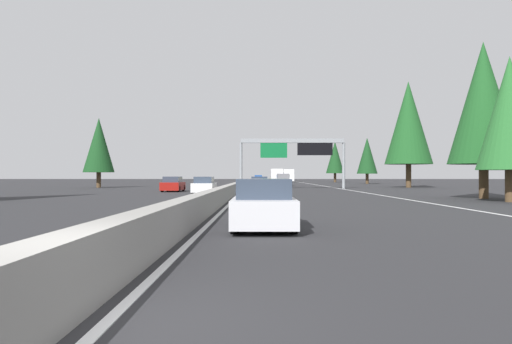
% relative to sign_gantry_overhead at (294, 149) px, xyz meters
% --- Properties ---
extents(ground_plane, '(320.00, 320.00, 0.00)m').
position_rel_sign_gantry_overhead_xyz_m(ground_plane, '(6.78, 6.04, -4.77)').
color(ground_plane, '#262628').
extents(median_barrier, '(180.00, 0.56, 0.90)m').
position_rel_sign_gantry_overhead_xyz_m(median_barrier, '(26.78, 6.34, -4.32)').
color(median_barrier, gray).
rests_on(median_barrier, ground).
extents(shoulder_stripe_right, '(160.00, 0.16, 0.01)m').
position_rel_sign_gantry_overhead_xyz_m(shoulder_stripe_right, '(16.78, -5.48, -4.77)').
color(shoulder_stripe_right, silver).
rests_on(shoulder_stripe_right, ground).
extents(shoulder_stripe_median, '(160.00, 0.16, 0.01)m').
position_rel_sign_gantry_overhead_xyz_m(shoulder_stripe_median, '(16.78, 5.79, -4.77)').
color(shoulder_stripe_median, silver).
rests_on(shoulder_stripe_median, ground).
extents(sign_gantry_overhead, '(0.50, 12.68, 6.00)m').
position_rel_sign_gantry_overhead_xyz_m(sign_gantry_overhead, '(0.00, 0.00, 0.00)').
color(sign_gantry_overhead, gray).
rests_on(sign_gantry_overhead, ground).
extents(sedan_mid_left, '(4.40, 1.80, 1.47)m').
position_rel_sign_gantry_overhead_xyz_m(sedan_mid_left, '(-43.83, 4.04, -4.09)').
color(sedan_mid_left, silver).
rests_on(sedan_mid_left, ground).
extents(sedan_near_right, '(4.40, 1.80, 1.47)m').
position_rel_sign_gantry_overhead_xyz_m(sedan_near_right, '(-11.17, 4.13, -4.09)').
color(sedan_near_right, '#1E4793').
rests_on(sedan_near_right, ground).
extents(pickup_mid_right, '(5.60, 2.00, 1.86)m').
position_rel_sign_gantry_overhead_xyz_m(pickup_mid_right, '(16.10, 0.45, -3.86)').
color(pickup_mid_right, slate).
rests_on(pickup_mid_right, ground).
extents(bus_far_right, '(11.50, 2.55, 3.10)m').
position_rel_sign_gantry_overhead_xyz_m(bus_far_right, '(64.45, -3.09, -3.06)').
color(bus_far_right, white).
rests_on(bus_far_right, ground).
extents(box_truck_distant_b, '(8.50, 2.40, 2.95)m').
position_rel_sign_gantry_overhead_xyz_m(box_truck_distant_b, '(44.06, 0.47, -3.16)').
color(box_truck_distant_b, white).
rests_on(box_truck_distant_b, ground).
extents(sedan_near_center, '(4.40, 1.80, 1.47)m').
position_rel_sign_gantry_overhead_xyz_m(sedan_near_center, '(67.54, 0.43, -4.09)').
color(sedan_near_center, '#AD931E').
rests_on(sedan_near_center, ground).
extents(minivan_far_left, '(5.00, 1.95, 1.69)m').
position_rel_sign_gantry_overhead_xyz_m(minivan_far_left, '(70.61, 4.33, -3.82)').
color(minivan_far_left, '#1E4793').
rests_on(minivan_far_left, ground).
extents(oncoming_near, '(4.40, 1.80, 1.47)m').
position_rel_sign_gantry_overhead_xyz_m(oncoming_near, '(-15.93, 8.93, -4.09)').
color(oncoming_near, white).
rests_on(oncoming_near, ground).
extents(oncoming_far, '(4.40, 1.80, 1.47)m').
position_rel_sign_gantry_overhead_xyz_m(oncoming_far, '(-10.64, 12.61, -4.09)').
color(oncoming_far, maroon).
rests_on(oncoming_far, ground).
extents(conifer_right_foreground, '(3.81, 3.81, 8.65)m').
position_rel_sign_gantry_overhead_xyz_m(conifer_right_foreground, '(-29.42, -10.69, 0.48)').
color(conifer_right_foreground, '#4C3823').
rests_on(conifer_right_foreground, ground).
extents(conifer_right_near, '(4.71, 4.71, 10.71)m').
position_rel_sign_gantry_overhead_xyz_m(conifer_right_near, '(-25.10, -11.12, 1.74)').
color(conifer_right_near, '#4C3823').
rests_on(conifer_right_near, ground).
extents(conifer_right_mid, '(6.13, 6.13, 13.94)m').
position_rel_sign_gantry_overhead_xyz_m(conifer_right_mid, '(5.51, -15.43, 3.71)').
color(conifer_right_mid, '#4C3823').
rests_on(conifer_right_mid, ground).
extents(conifer_right_far, '(3.86, 3.86, 8.77)m').
position_rel_sign_gantry_overhead_xyz_m(conifer_right_far, '(33.78, -16.31, 0.55)').
color(conifer_right_far, '#4C3823').
rests_on(conifer_right_far, ground).
extents(conifer_right_distant, '(4.24, 4.24, 9.63)m').
position_rel_sign_gantry_overhead_xyz_m(conifer_right_distant, '(56.40, -13.78, 1.08)').
color(conifer_right_distant, '#4C3823').
rests_on(conifer_right_distant, ground).
extents(conifer_left_near, '(3.99, 3.99, 9.06)m').
position_rel_sign_gantry_overhead_xyz_m(conifer_left_near, '(4.70, 24.98, 0.73)').
color(conifer_left_near, '#4C3823').
rests_on(conifer_left_near, ground).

